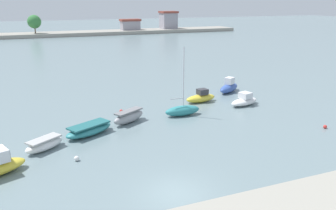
{
  "coord_description": "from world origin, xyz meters",
  "views": [
    {
      "loc": [
        -7.57,
        -17.55,
        11.48
      ],
      "look_at": [
        5.32,
        14.45,
        1.05
      ],
      "focal_mm": 37.32,
      "sensor_mm": 36.0,
      "label": 1
    }
  ],
  "objects_px": {
    "moored_boat_2": "(89,130)",
    "mooring_buoy_2": "(121,111)",
    "moored_boat_6": "(244,101)",
    "mooring_buoy_1": "(325,127)",
    "moored_boat_1": "(44,144)",
    "moored_boat_5": "(201,97)",
    "moored_boat_7": "(229,87)",
    "moored_boat_4": "(182,110)",
    "moored_boat_3": "(129,117)",
    "mooring_buoy_0": "(77,158)"
  },
  "relations": [
    {
      "from": "mooring_buoy_0",
      "to": "moored_boat_6",
      "type": "bearing_deg",
      "value": 20.87
    },
    {
      "from": "moored_boat_4",
      "to": "mooring_buoy_2",
      "type": "relative_size",
      "value": 18.0
    },
    {
      "from": "moored_boat_1",
      "to": "mooring_buoy_1",
      "type": "xyz_separation_m",
      "value": [
        24.47,
        -4.7,
        -0.29
      ]
    },
    {
      "from": "moored_boat_6",
      "to": "moored_boat_1",
      "type": "bearing_deg",
      "value": 177.14
    },
    {
      "from": "mooring_buoy_2",
      "to": "mooring_buoy_1",
      "type": "bearing_deg",
      "value": -35.23
    },
    {
      "from": "moored_boat_7",
      "to": "mooring_buoy_1",
      "type": "height_order",
      "value": "moored_boat_7"
    },
    {
      "from": "moored_boat_5",
      "to": "moored_boat_7",
      "type": "height_order",
      "value": "moored_boat_7"
    },
    {
      "from": "moored_boat_2",
      "to": "mooring_buoy_0",
      "type": "distance_m",
      "value": 5.27
    },
    {
      "from": "moored_boat_2",
      "to": "moored_boat_7",
      "type": "height_order",
      "value": "moored_boat_7"
    },
    {
      "from": "moored_boat_1",
      "to": "moored_boat_3",
      "type": "height_order",
      "value": "moored_boat_3"
    },
    {
      "from": "moored_boat_1",
      "to": "mooring_buoy_1",
      "type": "relative_size",
      "value": 10.3
    },
    {
      "from": "moored_boat_4",
      "to": "moored_boat_5",
      "type": "distance_m",
      "value": 5.51
    },
    {
      "from": "moored_boat_5",
      "to": "mooring_buoy_0",
      "type": "distance_m",
      "value": 18.89
    },
    {
      "from": "moored_boat_5",
      "to": "mooring_buoy_1",
      "type": "xyz_separation_m",
      "value": [
        6.69,
        -12.19,
        -0.38
      ]
    },
    {
      "from": "moored_boat_2",
      "to": "mooring_buoy_2",
      "type": "bearing_deg",
      "value": 22.64
    },
    {
      "from": "moored_boat_7",
      "to": "mooring_buoy_2",
      "type": "distance_m",
      "value": 15.52
    },
    {
      "from": "moored_boat_3",
      "to": "mooring_buoy_1",
      "type": "distance_m",
      "value": 18.5
    },
    {
      "from": "moored_boat_4",
      "to": "moored_boat_5",
      "type": "height_order",
      "value": "moored_boat_4"
    },
    {
      "from": "moored_boat_5",
      "to": "moored_boat_7",
      "type": "xyz_separation_m",
      "value": [
        5.44,
        2.72,
        0.12
      ]
    },
    {
      "from": "moored_boat_1",
      "to": "moored_boat_7",
      "type": "height_order",
      "value": "moored_boat_7"
    },
    {
      "from": "moored_boat_3",
      "to": "mooring_buoy_2",
      "type": "relative_size",
      "value": 9.96
    },
    {
      "from": "moored_boat_1",
      "to": "mooring_buoy_0",
      "type": "height_order",
      "value": "moored_boat_1"
    },
    {
      "from": "moored_boat_2",
      "to": "mooring_buoy_2",
      "type": "distance_m",
      "value": 6.5
    },
    {
      "from": "moored_boat_5",
      "to": "mooring_buoy_1",
      "type": "relative_size",
      "value": 11.46
    },
    {
      "from": "moored_boat_7",
      "to": "mooring_buoy_1",
      "type": "distance_m",
      "value": 14.97
    },
    {
      "from": "moored_boat_5",
      "to": "moored_boat_2",
      "type": "bearing_deg",
      "value": -164.7
    },
    {
      "from": "moored_boat_2",
      "to": "mooring_buoy_2",
      "type": "relative_size",
      "value": 12.64
    },
    {
      "from": "moored_boat_1",
      "to": "moored_boat_3",
      "type": "bearing_deg",
      "value": -9.82
    },
    {
      "from": "mooring_buoy_0",
      "to": "mooring_buoy_1",
      "type": "distance_m",
      "value": 22.45
    },
    {
      "from": "moored_boat_4",
      "to": "moored_boat_6",
      "type": "xyz_separation_m",
      "value": [
        8.04,
        0.74,
        -0.03
      ]
    },
    {
      "from": "moored_boat_4",
      "to": "moored_boat_5",
      "type": "bearing_deg",
      "value": 42.19
    },
    {
      "from": "moored_boat_1",
      "to": "moored_boat_2",
      "type": "xyz_separation_m",
      "value": [
        3.87,
        1.93,
        0.01
      ]
    },
    {
      "from": "moored_boat_6",
      "to": "mooring_buoy_1",
      "type": "xyz_separation_m",
      "value": [
        2.7,
        -9.19,
        -0.36
      ]
    },
    {
      "from": "moored_boat_2",
      "to": "moored_boat_4",
      "type": "distance_m",
      "value": 10.03
    },
    {
      "from": "moored_boat_1",
      "to": "moored_boat_7",
      "type": "relative_size",
      "value": 0.84
    },
    {
      "from": "moored_boat_1",
      "to": "mooring_buoy_2",
      "type": "height_order",
      "value": "moored_boat_1"
    },
    {
      "from": "mooring_buoy_1",
      "to": "mooring_buoy_2",
      "type": "xyz_separation_m",
      "value": [
        -16.4,
        11.59,
        0.02
      ]
    },
    {
      "from": "moored_boat_7",
      "to": "mooring_buoy_2",
      "type": "xyz_separation_m",
      "value": [
        -15.16,
        -3.32,
        -0.48
      ]
    },
    {
      "from": "moored_boat_5",
      "to": "mooring_buoy_2",
      "type": "height_order",
      "value": "moored_boat_5"
    },
    {
      "from": "moored_boat_3",
      "to": "moored_boat_6",
      "type": "height_order",
      "value": "moored_boat_6"
    },
    {
      "from": "moored_boat_3",
      "to": "moored_boat_7",
      "type": "bearing_deg",
      "value": -7.78
    },
    {
      "from": "moored_boat_6",
      "to": "moored_boat_7",
      "type": "height_order",
      "value": "moored_boat_7"
    },
    {
      "from": "moored_boat_1",
      "to": "moored_boat_5",
      "type": "bearing_deg",
      "value": -11.87
    },
    {
      "from": "moored_boat_3",
      "to": "mooring_buoy_2",
      "type": "bearing_deg",
      "value": 57.96
    },
    {
      "from": "moored_boat_6",
      "to": "moored_boat_2",
      "type": "bearing_deg",
      "value": 173.63
    },
    {
      "from": "moored_boat_3",
      "to": "mooring_buoy_1",
      "type": "relative_size",
      "value": 11.31
    },
    {
      "from": "mooring_buoy_2",
      "to": "moored_boat_7",
      "type": "bearing_deg",
      "value": 12.36
    },
    {
      "from": "moored_boat_3",
      "to": "moored_boat_4",
      "type": "xyz_separation_m",
      "value": [
        5.73,
        0.04,
        -0.03
      ]
    },
    {
      "from": "mooring_buoy_1",
      "to": "moored_boat_2",
      "type": "bearing_deg",
      "value": 162.16
    },
    {
      "from": "moored_boat_6",
      "to": "mooring_buoy_2",
      "type": "relative_size",
      "value": 10.53
    }
  ]
}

